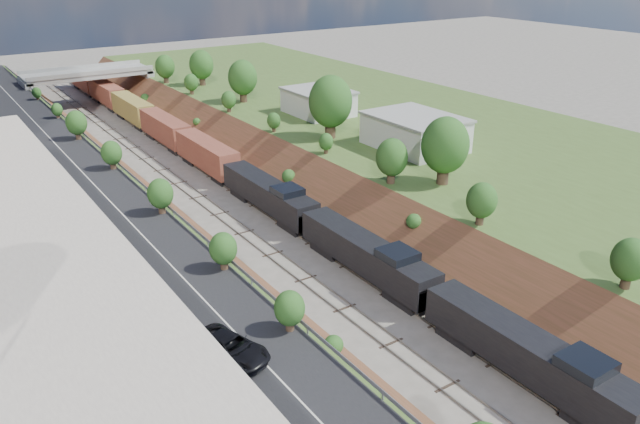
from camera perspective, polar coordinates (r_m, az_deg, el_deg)
platform_right at (r=95.98m, az=9.56°, el=6.51°), size 44.00×180.00×5.00m
embankment_left at (r=75.43m, az=-15.96°, el=-0.75°), size 10.00×180.00×10.00m
embankment_right at (r=83.89m, az=-1.68°, el=2.59°), size 10.00×180.00×10.00m
rail_left_track at (r=78.00m, az=-10.16°, el=0.67°), size 1.58×180.00×0.18m
rail_right_track at (r=80.02m, az=-6.78°, el=1.47°), size 1.58×180.00×0.18m
road at (r=72.55m, az=-19.74°, el=2.11°), size 8.00×180.00×0.10m
guardrail at (r=73.17m, az=-16.68°, el=3.10°), size 0.10×171.00×0.70m
overpass at (r=134.50m, az=-20.43°, el=11.19°), size 24.50×8.30×7.40m
white_building_near at (r=82.88m, az=8.66°, el=7.17°), size 9.00×12.00×4.00m
white_building_far at (r=99.45m, az=-0.15°, el=9.97°), size 8.00×10.00×3.60m
tree_right_large at (r=69.59m, az=11.37°, el=5.96°), size 5.25×5.25×7.61m
tree_left_crest at (r=39.51m, az=1.21°, el=-11.24°), size 2.45×2.45×3.55m
freight_train at (r=94.88m, az=-11.92°, el=6.18°), size 3.00×136.94×4.55m
suv at (r=40.89m, az=-8.20°, el=-12.17°), size 4.18×6.12×1.56m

